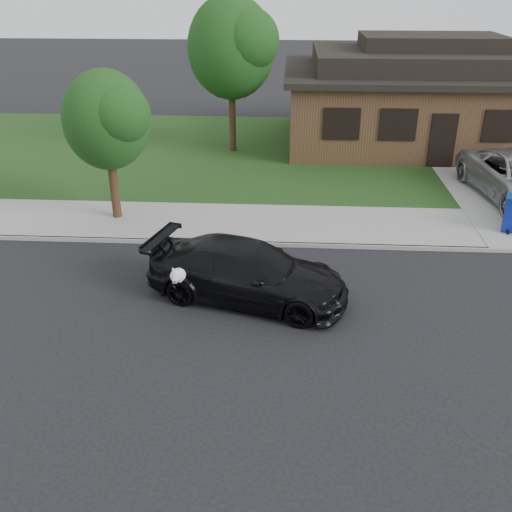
{
  "coord_description": "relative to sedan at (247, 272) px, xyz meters",
  "views": [
    {
      "loc": [
        -2.03,
        -11.53,
        7.18
      ],
      "look_at": [
        -2.75,
        0.63,
        1.1
      ],
      "focal_mm": 40.0,
      "sensor_mm": 36.0,
      "label": 1
    }
  ],
  "objects": [
    {
      "name": "house",
      "position": [
        6.96,
        14.47,
        1.42
      ],
      "size": [
        12.6,
        8.6,
        4.65
      ],
      "color": "#422B1C",
      "rests_on": "ground"
    },
    {
      "name": "sedan",
      "position": [
        0.0,
        0.0,
        0.0
      ],
      "size": [
        5.24,
        3.24,
        1.42
      ],
      "rotation": [
        0.0,
        0.0,
        1.3
      ],
      "color": "black",
      "rests_on": "ground"
    },
    {
      "name": "curb",
      "position": [
        2.96,
        2.98,
        -0.65
      ],
      "size": [
        60.0,
        0.12,
        0.12
      ],
      "primitive_type": "cube",
      "color": "gray",
      "rests_on": "ground"
    },
    {
      "name": "ground",
      "position": [
        2.96,
        -0.52,
        -0.71
      ],
      "size": [
        120.0,
        120.0,
        0.0
      ],
      "primitive_type": "plane",
      "color": "black",
      "rests_on": "ground"
    },
    {
      "name": "sidewalk",
      "position": [
        2.96,
        4.48,
        -0.65
      ],
      "size": [
        60.0,
        3.0,
        0.12
      ],
      "primitive_type": "cube",
      "color": "gray",
      "rests_on": "ground"
    },
    {
      "name": "lawn",
      "position": [
        2.96,
        12.48,
        -0.65
      ],
      "size": [
        60.0,
        13.0,
        0.13
      ],
      "primitive_type": "cube",
      "color": "#193814",
      "rests_on": "ground"
    },
    {
      "name": "driveway",
      "position": [
        8.96,
        9.48,
        -0.64
      ],
      "size": [
        4.5,
        13.0,
        0.14
      ],
      "primitive_type": "cube",
      "color": "gray",
      "rests_on": "ground"
    },
    {
      "name": "tree_2",
      "position": [
        -4.42,
        4.59,
        2.56
      ],
      "size": [
        2.73,
        2.6,
        4.59
      ],
      "color": "#332114",
      "rests_on": "ground"
    },
    {
      "name": "tree_0",
      "position": [
        -1.38,
        12.35,
        3.77
      ],
      "size": [
        3.78,
        3.6,
        6.34
      ],
      "color": "#332114",
      "rests_on": "ground"
    }
  ]
}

